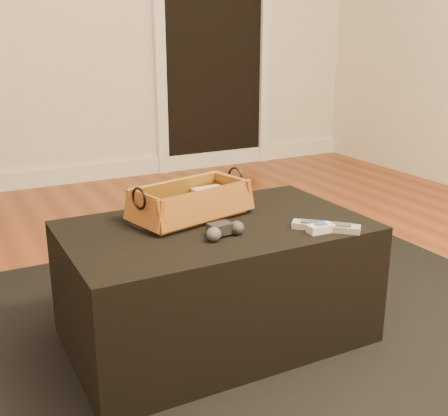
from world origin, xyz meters
name	(u,v)px	position (x,y,z in m)	size (l,w,h in m)	color
floor	(236,398)	(0.00, 0.00, -0.01)	(5.00, 5.50, 0.01)	brown
baseboard	(51,177)	(0.00, 2.73, 0.06)	(5.00, 0.04, 0.12)	white
doorway_opening	(214,35)	(1.30, 2.73, 1.02)	(0.82, 0.02, 2.00)	black
door_jamb_left	(159,35)	(0.85, 2.72, 1.02)	(0.08, 0.05, 2.05)	white
door_jamb_right	(265,35)	(1.75, 2.72, 1.02)	(0.08, 0.05, 2.05)	white
area_rug	(223,344)	(0.10, 0.27, 0.01)	(2.60, 2.00, 0.01)	black
ottoman	(216,282)	(0.10, 0.32, 0.22)	(1.00, 0.60, 0.42)	black
tv_remote	(189,212)	(0.04, 0.41, 0.46)	(0.22, 0.05, 0.02)	black
cloth_bundle	(209,197)	(0.15, 0.49, 0.48)	(0.12, 0.08, 0.06)	tan
wicker_basket	(191,204)	(0.05, 0.43, 0.48)	(0.45, 0.31, 0.15)	#996622
game_controller	(223,230)	(0.06, 0.21, 0.45)	(0.15, 0.09, 0.05)	black
silver_remote	(326,226)	(0.39, 0.11, 0.44)	(0.19, 0.19, 0.03)	#9D9FA4
cream_gadget	(320,228)	(0.36, 0.10, 0.45)	(0.09, 0.05, 0.03)	beige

